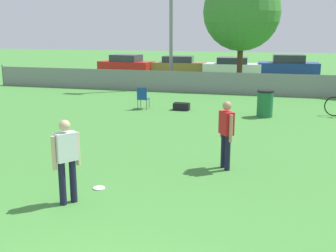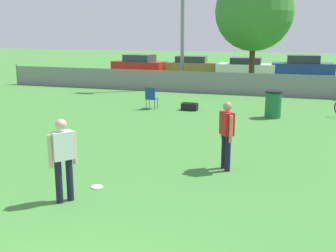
{
  "view_description": "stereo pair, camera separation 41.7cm",
  "coord_description": "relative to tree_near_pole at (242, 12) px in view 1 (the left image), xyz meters",
  "views": [
    {
      "loc": [
        2.08,
        -3.41,
        3.22
      ],
      "look_at": [
        -0.43,
        5.69,
        1.05
      ],
      "focal_mm": 45.0,
      "sensor_mm": 36.0,
      "label": 1
    },
    {
      "loc": [
        2.48,
        -3.29,
        3.22
      ],
      "look_at": [
        -0.43,
        5.69,
        1.05
      ],
      "focal_mm": 45.0,
      "sensor_mm": 36.0,
      "label": 2
    }
  ],
  "objects": [
    {
      "name": "player_receiver_white",
      "position": [
        -1.27,
        -18.13,
        -3.26
      ],
      "size": [
        0.41,
        0.46,
        1.62
      ],
      "rotation": [
        0.0,
        0.0,
        0.93
      ],
      "color": "#191933",
      "rests_on": "ground_plane"
    },
    {
      "name": "parked_car_red",
      "position": [
        -9.12,
        5.4,
        -3.52
      ],
      "size": [
        4.25,
        2.18,
        1.37
      ],
      "rotation": [
        0.0,
        0.0,
        -0.11
      ],
      "color": "black",
      "rests_on": "ground_plane"
    },
    {
      "name": "trash_bin",
      "position": [
        1.9,
        -8.82,
        -3.68
      ],
      "size": [
        0.62,
        0.62,
        1.01
      ],
      "color": "#1E6638",
      "rests_on": "ground_plane"
    },
    {
      "name": "folding_chair_sideline",
      "position": [
        -3.04,
        -8.56,
        -3.68
      ],
      "size": [
        0.42,
        0.42,
        0.91
      ],
      "rotation": [
        0.0,
        0.0,
        3.15
      ],
      "color": "#333338",
      "rests_on": "ground_plane"
    },
    {
      "name": "parked_car_tan",
      "position": [
        -5.24,
        6.17,
        -3.54
      ],
      "size": [
        4.43,
        2.04,
        1.29
      ],
      "rotation": [
        0.0,
        0.0,
        0.09
      ],
      "color": "black",
      "rests_on": "ground_plane"
    },
    {
      "name": "gear_bag_sideline",
      "position": [
        -1.45,
        -8.34,
        -4.04
      ],
      "size": [
        0.65,
        0.36,
        0.32
      ],
      "color": "black",
      "rests_on": "ground_plane"
    },
    {
      "name": "player_thrower_red",
      "position": [
        1.31,
        -15.31,
        -3.26
      ],
      "size": [
        0.4,
        0.48,
        1.62
      ],
      "rotation": [
        0.0,
        0.0,
        -0.99
      ],
      "color": "#191933",
      "rests_on": "ground_plane"
    },
    {
      "name": "fence_backline",
      "position": [
        0.45,
        -3.42,
        -3.64
      ],
      "size": [
        28.03,
        0.07,
        1.21
      ],
      "color": "gray",
      "rests_on": "ground_plane"
    },
    {
      "name": "tree_near_pole",
      "position": [
        0.0,
        0.0,
        0.0
      ],
      "size": [
        4.37,
        4.37,
        6.38
      ],
      "color": "#4C331E",
      "rests_on": "ground_plane"
    },
    {
      "name": "parked_car_blue",
      "position": [
        2.76,
        6.56,
        -3.48
      ],
      "size": [
        4.31,
        2.08,
        1.49
      ],
      "rotation": [
        0.0,
        0.0,
        0.07
      ],
      "color": "black",
      "rests_on": "ground_plane"
    },
    {
      "name": "parked_car_white",
      "position": [
        -1.13,
        6.03,
        -3.55
      ],
      "size": [
        4.19,
        2.0,
        1.27
      ],
      "rotation": [
        0.0,
        0.0,
        0.04
      ],
      "color": "black",
      "rests_on": "ground_plane"
    },
    {
      "name": "frisbee_disc",
      "position": [
        -1.03,
        -17.3,
        -4.17
      ],
      "size": [
        0.25,
        0.25,
        0.03
      ],
      "color": "white",
      "rests_on": "ground_plane"
    }
  ]
}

